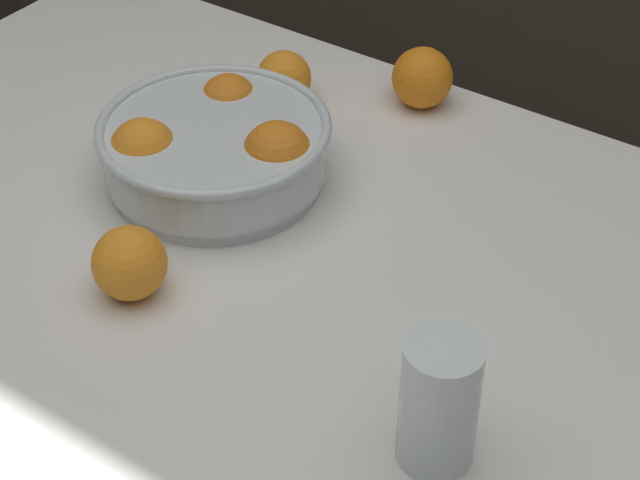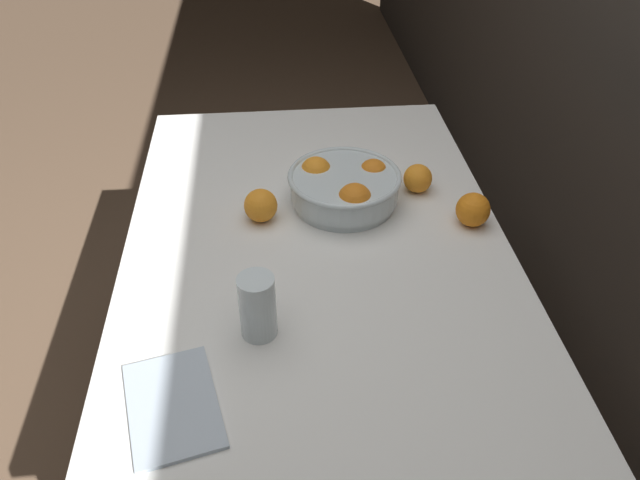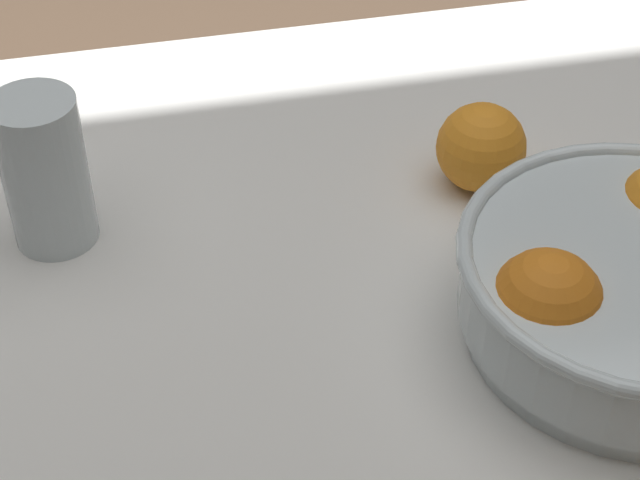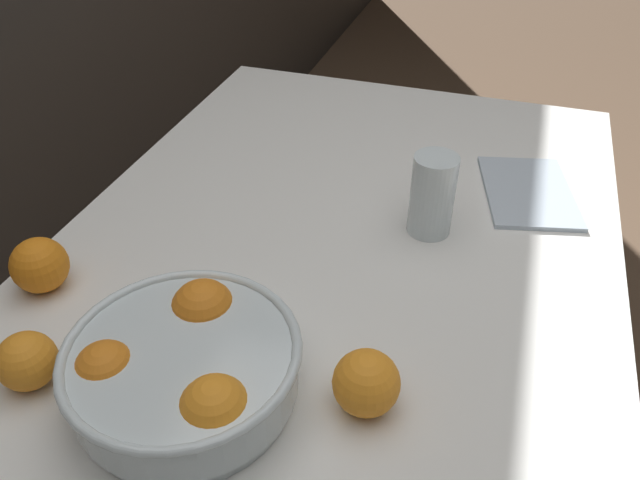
# 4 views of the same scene
# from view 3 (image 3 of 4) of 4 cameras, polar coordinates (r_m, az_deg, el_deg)

# --- Properties ---
(dining_table) EXTENTS (1.44, 0.84, 0.75)m
(dining_table) POSITION_cam_3_polar(r_m,az_deg,el_deg) (0.87, 0.09, -7.24)
(dining_table) COLOR white
(dining_table) RESTS_ON ground_plane
(fruit_bowl) EXTENTS (0.27, 0.27, 0.10)m
(fruit_bowl) POSITION_cam_3_polar(r_m,az_deg,el_deg) (0.79, 16.65, -2.50)
(fruit_bowl) COLOR silver
(fruit_bowl) RESTS_ON dining_table
(juice_glass) EXTENTS (0.07, 0.07, 0.13)m
(juice_glass) POSITION_cam_3_polar(r_m,az_deg,el_deg) (0.87, -14.37, 3.11)
(juice_glass) COLOR #F4A314
(juice_glass) RESTS_ON dining_table
(orange_loose_front) EXTENTS (0.08, 0.08, 0.08)m
(orange_loose_front) POSITION_cam_3_polar(r_m,az_deg,el_deg) (0.92, 8.59, 4.91)
(orange_loose_front) COLOR orange
(orange_loose_front) RESTS_ON dining_table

